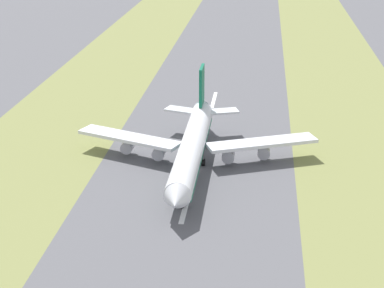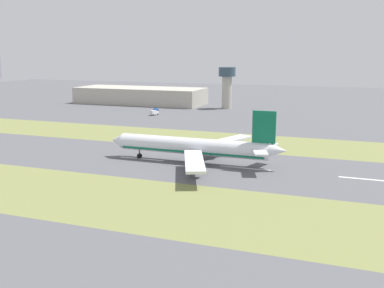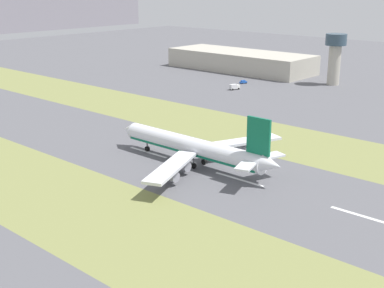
{
  "view_description": "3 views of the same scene",
  "coord_description": "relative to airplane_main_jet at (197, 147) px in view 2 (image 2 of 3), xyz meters",
  "views": [
    {
      "loc": [
        -15.61,
        148.81,
        64.96
      ],
      "look_at": [
        0.84,
        0.53,
        7.0
      ],
      "focal_mm": 60.0,
      "sensor_mm": 36.0,
      "label": 1
    },
    {
      "loc": [
        -147.9,
        -54.88,
        39.54
      ],
      "look_at": [
        0.84,
        0.53,
        7.0
      ],
      "focal_mm": 42.0,
      "sensor_mm": 36.0,
      "label": 2
    },
    {
      "loc": [
        -123.17,
        -110.73,
        58.06
      ],
      "look_at": [
        0.84,
        0.53,
        7.0
      ],
      "focal_mm": 50.0,
      "sensor_mm": 36.0,
      "label": 3
    }
  ],
  "objects": [
    {
      "name": "ground_plane",
      "position": [
        -0.84,
        1.37,
        -6.02
      ],
      "size": [
        800.0,
        800.0,
        0.0
      ],
      "primitive_type": "plane",
      "color": "#56565B"
    },
    {
      "name": "grass_median_west",
      "position": [
        -45.84,
        1.37,
        -6.02
      ],
      "size": [
        40.0,
        600.0,
        0.01
      ],
      "primitive_type": "cube",
      "color": "olive",
      "rests_on": "ground"
    },
    {
      "name": "grass_median_east",
      "position": [
        44.16,
        1.37,
        -6.02
      ],
      "size": [
        40.0,
        600.0,
        0.01
      ],
      "primitive_type": "cube",
      "color": "olive",
      "rests_on": "ground"
    },
    {
      "name": "centreline_dash_near",
      "position": [
        -0.84,
        -58.09,
        -6.01
      ],
      "size": [
        1.2,
        18.0,
        0.01
      ],
      "primitive_type": "cube",
      "color": "silver",
      "rests_on": "ground"
    },
    {
      "name": "centreline_dash_mid",
      "position": [
        -0.84,
        -18.09,
        -6.01
      ],
      "size": [
        1.2,
        18.0,
        0.01
      ],
      "primitive_type": "cube",
      "color": "silver",
      "rests_on": "ground"
    },
    {
      "name": "centreline_dash_far",
      "position": [
        -0.84,
        21.91,
        -6.01
      ],
      "size": [
        1.2,
        18.0,
        0.01
      ],
      "primitive_type": "cube",
      "color": "silver",
      "rests_on": "ground"
    },
    {
      "name": "airplane_main_jet",
      "position": [
        0.0,
        0.0,
        0.0
      ],
      "size": [
        64.14,
        67.02,
        20.2
      ],
      "color": "silver",
      "rests_on": "ground"
    },
    {
      "name": "terminal_building",
      "position": [
        165.62,
        106.82,
        0.22
      ],
      "size": [
        36.0,
        100.04,
        12.48
      ],
      "primitive_type": "cube",
      "color": "#B2AD9E",
      "rests_on": "ground"
    },
    {
      "name": "control_tower",
      "position": [
        159.57,
        34.94,
        12.0
      ],
      "size": [
        12.0,
        12.0,
        29.23
      ],
      "color": "#B2AD9E",
      "rests_on": "ground"
    },
    {
      "name": "service_truck",
      "position": [
        109.52,
        68.55,
        -4.36
      ],
      "size": [
        6.37,
        3.87,
        3.1
      ],
      "color": "white",
      "rests_on": "ground"
    },
    {
      "name": "apron_car",
      "position": [
        127.65,
        75.9,
        -5.02
      ],
      "size": [
        4.75,
        3.21,
        2.03
      ],
      "color": "#1E51B2",
      "rests_on": "ground"
    }
  ]
}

